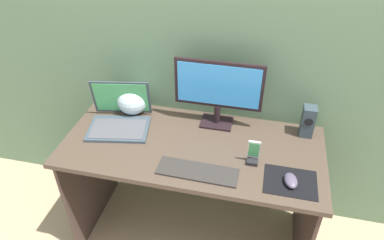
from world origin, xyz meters
name	(u,v)px	position (x,y,z in m)	size (l,w,h in m)	color
ground_plane	(192,232)	(0.00, 0.00, 0.00)	(8.00, 8.00, 0.00)	tan
wall_back	(208,31)	(0.00, 0.38, 1.25)	(6.00, 0.04, 2.50)	#5A7A5A
desk	(192,166)	(0.00, 0.00, 0.60)	(1.40, 0.64, 0.76)	#46372C
monitor	(218,90)	(0.10, 0.22, 0.98)	(0.49, 0.14, 0.40)	black
speaker_right	(308,121)	(0.60, 0.23, 0.85)	(0.07, 0.08, 0.18)	#2D3B41
laptop	(120,118)	(-0.45, 0.08, 0.81)	(0.38, 0.34, 0.24)	#35414B
fishbowl	(132,99)	(-0.42, 0.23, 0.85)	(0.19, 0.19, 0.19)	silver
keyboard_external	(197,171)	(0.07, -0.20, 0.76)	(0.40, 0.13, 0.01)	#2C2926
mousepad	(290,182)	(0.52, -0.16, 0.76)	(0.25, 0.20, 0.00)	black
mouse	(291,181)	(0.52, -0.18, 0.78)	(0.06, 0.10, 0.04)	#4D4357
phone_in_dock	(253,155)	(0.33, -0.06, 0.81)	(0.06, 0.05, 0.14)	black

